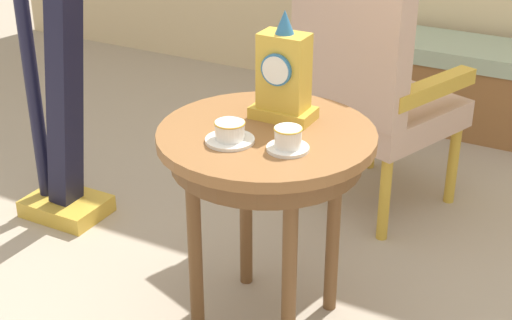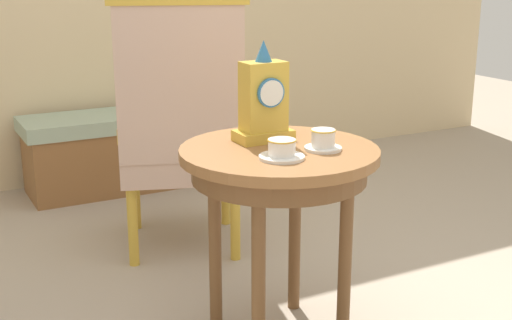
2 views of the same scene
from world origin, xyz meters
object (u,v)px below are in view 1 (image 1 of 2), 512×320
mantel_clock (284,77)px  armchair (368,73)px  teacup_right (288,140)px  teacup_left (230,133)px  side_table (266,157)px  window_bench (447,83)px  harp (52,36)px

mantel_clock → armchair: bearing=90.5°
armchair → teacup_right: bearing=-82.9°
teacup_left → teacup_right: 0.17m
side_table → window_bench: bearing=88.5°
teacup_left → armchair: 0.97m
window_bench → harp: bearing=-122.4°
teacup_left → teacup_right: (0.17, 0.03, 0.00)m
side_table → mantel_clock: size_ratio=2.03×
side_table → harp: size_ratio=0.36×
mantel_clock → harp: 1.02m
side_table → teacup_right: size_ratio=5.68×
window_bench → teacup_left: bearing=-93.1°
teacup_right → armchair: 0.95m
side_table → window_bench: side_table is taller
teacup_right → window_bench: bearing=91.8°
harp → teacup_right: bearing=-15.6°
armchair → harp: bearing=-148.2°
armchair → harp: (-1.00, -0.62, 0.17)m
armchair → window_bench: size_ratio=1.01×
armchair → window_bench: 1.11m
side_table → mantel_clock: bearing=88.9°
teacup_left → mantel_clock: (0.06, 0.22, 0.11)m
mantel_clock → window_bench: size_ratio=0.30×
armchair → harp: 1.19m
armchair → window_bench: bearing=87.0°
teacup_right → harp: 1.16m
armchair → teacup_left: bearing=-93.1°
harp → mantel_clock: bearing=-6.7°
teacup_right → side_table: bearing=142.4°
side_table → armchair: size_ratio=0.60×
window_bench → teacup_right: bearing=-88.2°
teacup_right → armchair: armchair is taller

